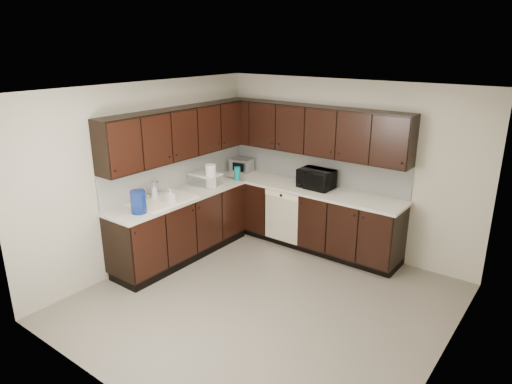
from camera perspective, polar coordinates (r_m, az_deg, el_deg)
floor at (r=5.66m, az=0.98°, el=-13.58°), size 4.00×4.00×0.00m
ceiling at (r=4.83m, az=1.14°, el=12.49°), size 4.00×4.00×0.00m
wall_back at (r=6.76m, az=11.08°, el=3.06°), size 4.00×0.02×2.50m
wall_left at (r=6.43m, az=-13.54°, el=2.11°), size 0.02×4.00×2.50m
wall_right at (r=4.34m, az=23.12°, el=-6.89°), size 0.02×4.00×2.50m
wall_front at (r=3.81m, az=-17.16°, el=-9.75°), size 4.00×0.02×2.50m
lower_cabinets at (r=6.80m, az=-0.37°, el=-3.93°), size 3.00×2.80×0.90m
countertop at (r=6.62m, az=-0.41°, el=0.12°), size 3.03×2.83×0.04m
backsplash at (r=6.83m, az=-0.73°, el=2.97°), size 3.00×2.80×0.48m
upper_cabinets at (r=6.54m, az=-0.57°, el=7.58°), size 3.00×2.80×0.70m
dishwasher at (r=6.81m, az=3.22°, el=-2.72°), size 0.58×0.04×0.78m
sink at (r=6.30m, az=-11.51°, el=-1.62°), size 0.54×0.82×0.42m
microwave at (r=6.72m, az=7.53°, el=1.64°), size 0.51×0.36×0.28m
soap_bottle_a at (r=6.14m, az=-10.66°, el=-0.47°), size 0.11×0.11×0.21m
soap_bottle_b at (r=6.34m, az=-12.59°, el=0.10°), size 0.11×0.11×0.23m
toaster_oven at (r=7.53m, az=-1.81°, el=3.38°), size 0.38×0.30×0.22m
storage_bin at (r=6.87m, az=-6.30°, el=1.57°), size 0.45×0.36×0.16m
blue_pitcher at (r=5.87m, az=-14.50°, el=-1.21°), size 0.23×0.23×0.29m
teal_tumbler at (r=7.06m, az=-2.36°, el=2.32°), size 0.11×0.11×0.21m
paper_towel_roll at (r=6.73m, az=-5.66°, el=2.01°), size 0.20×0.20×0.34m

